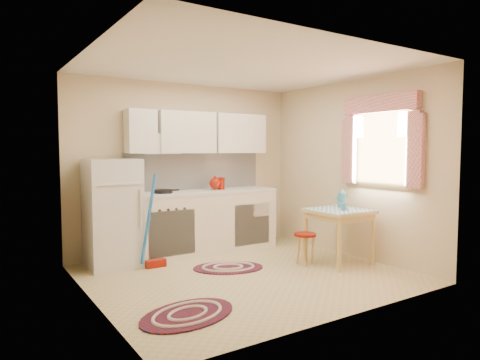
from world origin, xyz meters
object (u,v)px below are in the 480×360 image
(fridge, at_px, (112,213))
(table, at_px, (339,237))
(base_cabinets, at_px, (203,223))
(stool, at_px, (305,249))

(fridge, bearing_deg, table, -30.00)
(base_cabinets, relative_size, stool, 5.36)
(fridge, height_order, stool, fridge)
(table, height_order, stool, table)
(fridge, distance_m, base_cabinets, 1.38)
(table, bearing_deg, base_cabinets, 128.49)
(base_cabinets, bearing_deg, table, -51.51)
(stool, bearing_deg, base_cabinets, 120.43)
(table, relative_size, stool, 1.71)
(base_cabinets, height_order, stool, base_cabinets)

